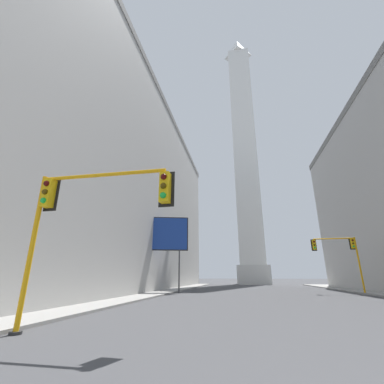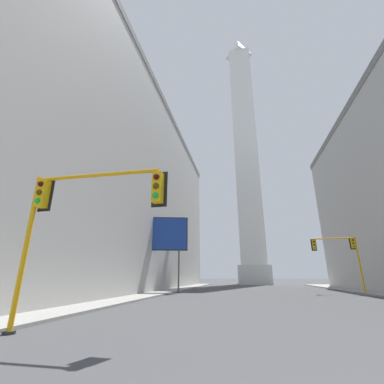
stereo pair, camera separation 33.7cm
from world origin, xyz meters
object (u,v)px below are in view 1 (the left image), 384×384
at_px(traffic_light_near_left, 82,207).
at_px(billboard_sign, 162,235).
at_px(traffic_light_mid_right, 342,250).
at_px(obelisk, 244,147).

distance_m(traffic_light_near_left, billboard_sign, 22.01).
relative_size(traffic_light_mid_right, billboard_sign, 0.69).
bearing_deg(obelisk, traffic_light_near_left, -98.02).
bearing_deg(traffic_light_near_left, billboard_sign, 99.62).
xyz_separation_m(traffic_light_near_left, billboard_sign, (-3.66, 21.58, 2.31)).
bearing_deg(billboard_sign, traffic_light_mid_right, 6.71).
bearing_deg(obelisk, billboard_sign, -108.38).
height_order(traffic_light_near_left, billboard_sign, billboard_sign).
height_order(traffic_light_mid_right, billboard_sign, billboard_sign).
distance_m(obelisk, billboard_sign, 47.03).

